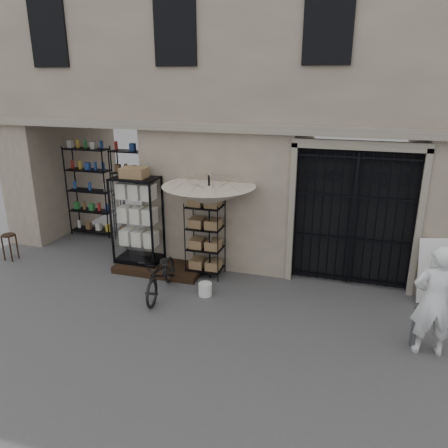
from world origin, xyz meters
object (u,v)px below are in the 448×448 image
(bicycle, at_px, (162,294))
(easel_sign, at_px, (438,275))
(wire_rack, at_px, (205,240))
(shopkeeper, at_px, (425,352))
(market_umbrella, at_px, (209,190))
(white_bucket, at_px, (205,289))
(display_cabinet, at_px, (138,225))
(steel_bollard, at_px, (416,326))
(wooden_stool, at_px, (10,246))

(bicycle, bearing_deg, easel_sign, 5.04)
(wire_rack, height_order, shopkeeper, wire_rack)
(market_umbrella, distance_m, white_bucket, 2.05)
(wire_rack, xyz_separation_m, shopkeeper, (4.40, -1.72, -0.84))
(wire_rack, bearing_deg, display_cabinet, -167.24)
(wire_rack, distance_m, white_bucket, 1.21)
(wire_rack, height_order, steel_bollard, wire_rack)
(display_cabinet, height_order, market_umbrella, market_umbrella)
(white_bucket, distance_m, easel_sign, 4.53)
(wire_rack, distance_m, bicycle, 1.52)
(market_umbrella, distance_m, steel_bollard, 4.62)
(shopkeeper, xyz_separation_m, easel_sign, (0.33, 1.69, 0.66))
(white_bucket, relative_size, bicycle, 0.16)
(market_umbrella, bearing_deg, bicycle, -124.89)
(bicycle, distance_m, shopkeeper, 4.99)
(wire_rack, xyz_separation_m, wooden_stool, (-4.83, -0.58, -0.50))
(display_cabinet, bearing_deg, wire_rack, -6.11)
(easel_sign, bearing_deg, wire_rack, 164.60)
(display_cabinet, relative_size, wooden_stool, 3.31)
(wire_rack, xyz_separation_m, white_bucket, (0.32, -0.93, -0.71))
(display_cabinet, xyz_separation_m, white_bucket, (1.93, -0.89, -0.91))
(wooden_stool, bearing_deg, steel_bollard, -6.39)
(wooden_stool, distance_m, easel_sign, 9.58)
(market_umbrella, relative_size, white_bucket, 10.15)
(market_umbrella, relative_size, wooden_stool, 4.28)
(bicycle, relative_size, shopkeeper, 0.91)
(bicycle, bearing_deg, shopkeeper, -13.49)
(wooden_stool, height_order, shopkeeper, wooden_stool)
(market_umbrella, xyz_separation_m, easel_sign, (4.58, 0.09, -1.35))
(white_bucket, xyz_separation_m, steel_bollard, (3.90, -0.66, 0.24))
(display_cabinet, xyz_separation_m, steel_bollard, (5.83, -1.55, -0.68))
(easel_sign, bearing_deg, wooden_stool, 168.28)
(steel_bollard, distance_m, easel_sign, 1.66)
(wooden_stool, relative_size, easel_sign, 0.51)
(wire_rack, relative_size, market_umbrella, 0.61)
(display_cabinet, height_order, wire_rack, display_cabinet)
(bicycle, xyz_separation_m, wooden_stool, (-4.28, 0.56, 0.34))
(shopkeeper, bearing_deg, white_bucket, -19.44)
(white_bucket, bearing_deg, display_cabinet, 155.37)
(wire_rack, bearing_deg, easel_sign, 10.83)
(market_umbrella, bearing_deg, display_cabinet, 177.18)
(display_cabinet, xyz_separation_m, easel_sign, (6.34, 0.00, -0.39))
(white_bucket, bearing_deg, easel_sign, 11.42)
(wooden_stool, bearing_deg, display_cabinet, 9.45)
(wooden_stool, xyz_separation_m, shopkeeper, (9.23, -1.15, -0.34))
(white_bucket, height_order, bicycle, bicycle)
(wire_rack, height_order, wooden_stool, wire_rack)
(wooden_stool, bearing_deg, easel_sign, 3.23)
(market_umbrella, distance_m, easel_sign, 4.77)
(wire_rack, xyz_separation_m, steel_bollard, (4.21, -1.59, -0.47))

